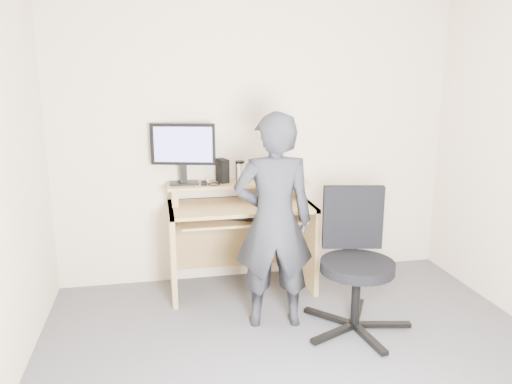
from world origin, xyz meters
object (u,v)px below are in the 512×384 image
object	(u,v)px
monitor	(183,148)
person	(274,222)
desk	(240,225)
office_chair	(355,256)

from	to	relation	value
monitor	person	distance (m)	1.08
desk	person	xyz separation A→B (m)	(0.13, -0.73, 0.24)
monitor	person	world-z (taller)	person
office_chair	person	distance (m)	0.64
person	monitor	bearing A→B (deg)	-48.30
monitor	person	xyz separation A→B (m)	(0.58, -0.81, -0.43)
office_chair	desk	bearing A→B (deg)	139.34
monitor	person	bearing A→B (deg)	-39.92
desk	office_chair	xyz separation A→B (m)	(0.69, -0.88, -0.00)
desk	monitor	xyz separation A→B (m)	(-0.46, 0.08, 0.67)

